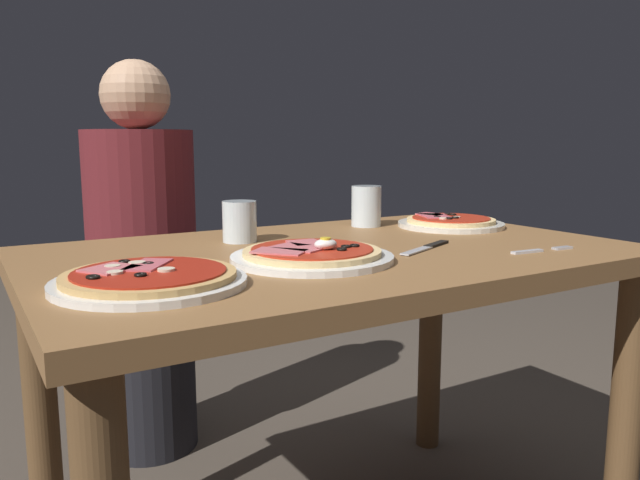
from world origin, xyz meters
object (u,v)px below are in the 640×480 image
(fork, at_px, (538,251))
(dining_table, at_px, (336,302))
(water_glass_near, at_px, (366,208))
(diner_person, at_px, (143,271))
(pizza_foreground, at_px, (312,255))
(knife, at_px, (429,247))
(pizza_across_left, at_px, (450,222))
(water_glass_far, at_px, (240,224))
(pizza_across_right, at_px, (149,279))

(fork, bearing_deg, dining_table, 143.82)
(water_glass_near, distance_m, diner_person, 0.72)
(water_glass_near, bearing_deg, diner_person, 131.21)
(pizza_foreground, xyz_separation_m, knife, (0.28, -0.00, -0.01))
(dining_table, height_order, water_glass_near, water_glass_near)
(pizza_across_left, relative_size, water_glass_far, 3.01)
(knife, relative_size, diner_person, 0.16)
(dining_table, bearing_deg, pizza_foreground, -140.82)
(pizza_across_left, height_order, diner_person, diner_person)
(dining_table, xyz_separation_m, pizza_foreground, (-0.11, -0.09, 0.13))
(pizza_across_left, relative_size, pizza_across_right, 0.92)
(dining_table, relative_size, fork, 7.74)
(pizza_across_left, height_order, water_glass_near, water_glass_near)
(dining_table, xyz_separation_m, fork, (0.33, -0.24, 0.12))
(fork, xyz_separation_m, diner_person, (-0.53, 1.01, -0.17))
(pizza_foreground, bearing_deg, dining_table, 39.18)
(fork, relative_size, knife, 0.85)
(dining_table, bearing_deg, pizza_across_right, -162.44)
(water_glass_near, height_order, diner_person, diner_person)
(water_glass_near, distance_m, fork, 0.50)
(dining_table, xyz_separation_m, pizza_across_left, (0.43, 0.13, 0.13))
(dining_table, xyz_separation_m, knife, (0.17, -0.10, 0.12))
(fork, bearing_deg, pizza_foreground, 161.13)
(pizza_across_left, bearing_deg, pizza_across_right, -163.12)
(water_glass_far, distance_m, knife, 0.42)
(pizza_across_left, relative_size, water_glass_near, 2.58)
(dining_table, relative_size, water_glass_far, 13.43)
(dining_table, height_order, pizza_across_right, pizza_across_right)
(pizza_across_left, xyz_separation_m, knife, (-0.27, -0.22, -0.01))
(dining_table, bearing_deg, knife, -29.38)
(pizza_across_left, bearing_deg, pizza_foreground, -158.33)
(fork, bearing_deg, pizza_across_left, 74.29)
(pizza_across_left, height_order, water_glass_far, water_glass_far)
(pizza_foreground, relative_size, fork, 1.93)
(pizza_across_left, height_order, pizza_across_right, same)
(pizza_across_right, distance_m, water_glass_near, 0.78)
(water_glass_far, height_order, fork, water_glass_far)
(pizza_foreground, height_order, pizza_across_right, pizza_foreground)
(pizza_foreground, xyz_separation_m, pizza_across_left, (0.55, 0.22, -0.00))
(pizza_foreground, xyz_separation_m, water_glass_far, (-0.02, 0.28, 0.03))
(pizza_across_left, relative_size, fork, 1.74)
(fork, bearing_deg, water_glass_near, 99.11)
(diner_person, bearing_deg, fork, 117.80)
(water_glass_far, relative_size, diner_person, 0.08)
(water_glass_near, height_order, water_glass_far, water_glass_near)
(dining_table, xyz_separation_m, water_glass_far, (-0.14, 0.19, 0.15))
(pizza_foreground, bearing_deg, knife, -0.90)
(water_glass_near, height_order, fork, water_glass_near)
(pizza_foreground, height_order, pizza_across_left, pizza_foreground)
(water_glass_far, bearing_deg, fork, -42.47)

